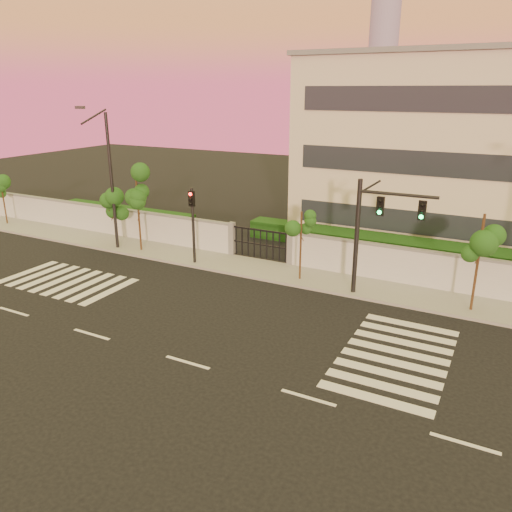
# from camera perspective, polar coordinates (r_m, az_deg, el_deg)

# --- Properties ---
(ground) EXTENTS (120.00, 120.00, 0.00)m
(ground) POSITION_cam_1_polar(r_m,az_deg,el_deg) (19.84, -7.82, -11.97)
(ground) COLOR black
(ground) RESTS_ON ground
(sidewalk) EXTENTS (60.00, 3.00, 0.15)m
(sidewalk) POSITION_cam_1_polar(r_m,az_deg,el_deg) (28.13, 4.55, -2.22)
(sidewalk) COLOR gray
(sidewalk) RESTS_ON ground
(perimeter_wall) EXTENTS (60.00, 0.36, 2.20)m
(perimeter_wall) POSITION_cam_1_polar(r_m,az_deg,el_deg) (29.08, 5.96, 0.52)
(perimeter_wall) COLOR #B7B9BE
(perimeter_wall) RESTS_ON ground
(hedge_row) EXTENTS (41.00, 4.25, 1.80)m
(hedge_row) POSITION_cam_1_polar(r_m,az_deg,el_deg) (31.28, 9.62, 1.17)
(hedge_row) COLOR #173811
(hedge_row) RESTS_ON ground
(institutional_building) EXTENTS (24.40, 12.40, 12.25)m
(institutional_building) POSITION_cam_1_polar(r_m,az_deg,el_deg) (35.98, 26.04, 10.54)
(institutional_building) COLOR beige
(institutional_building) RESTS_ON ground
(road_markings) EXTENTS (57.00, 7.62, 0.02)m
(road_markings) POSITION_cam_1_polar(r_m,az_deg,el_deg) (23.36, -5.69, -6.92)
(road_markings) COLOR silver
(road_markings) RESTS_ON ground
(street_tree_a) EXTENTS (1.32, 1.05, 3.79)m
(street_tree_a) POSITION_cam_1_polar(r_m,az_deg,el_deg) (42.74, -27.02, 6.79)
(street_tree_a) COLOR #382314
(street_tree_a) RESTS_ON ground
(street_tree_b) EXTENTS (1.57, 1.25, 4.02)m
(street_tree_b) POSITION_cam_1_polar(r_m,az_deg,el_deg) (34.03, -15.90, 5.86)
(street_tree_b) COLOR #382314
(street_tree_b) RESTS_ON ground
(street_tree_c) EXTENTS (1.48, 1.18, 5.52)m
(street_tree_c) POSITION_cam_1_polar(r_m,az_deg,el_deg) (32.16, -13.42, 7.35)
(street_tree_c) COLOR #382314
(street_tree_c) RESTS_ON ground
(street_tree_d) EXTENTS (1.30, 1.04, 3.91)m
(street_tree_d) POSITION_cam_1_polar(r_m,az_deg,el_deg) (26.63, 5.23, 2.92)
(street_tree_d) COLOR #382314
(street_tree_d) RESTS_ON ground
(street_tree_e) EXTENTS (1.53, 1.21, 4.77)m
(street_tree_e) POSITION_cam_1_polar(r_m,az_deg,el_deg) (24.67, 24.36, 1.55)
(street_tree_e) COLOR #382314
(street_tree_e) RESTS_ON ground
(traffic_signal_main) EXTENTS (3.77, 0.37, 5.95)m
(traffic_signal_main) POSITION_cam_1_polar(r_m,az_deg,el_deg) (24.79, 13.18, 3.43)
(traffic_signal_main) COLOR black
(traffic_signal_main) RESTS_ON ground
(traffic_signal_secondary) EXTENTS (0.36, 0.35, 4.66)m
(traffic_signal_secondary) POSITION_cam_1_polar(r_m,az_deg,el_deg) (29.36, -7.25, 4.47)
(traffic_signal_secondary) COLOR black
(traffic_signal_secondary) RESTS_ON ground
(streetlight_west) EXTENTS (0.54, 2.19, 9.11)m
(streetlight_west) POSITION_cam_1_polar(r_m,az_deg,el_deg) (32.83, -16.46, 8.86)
(streetlight_west) COLOR black
(streetlight_west) RESTS_ON ground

